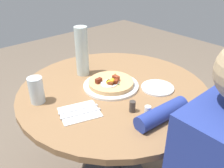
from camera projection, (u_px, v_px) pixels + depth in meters
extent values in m
cylinder|color=olive|center=(114.00, 90.00, 1.25)|extent=(0.98, 0.98, 0.03)
cylinder|color=#333338|center=(113.00, 141.00, 1.42)|extent=(0.12, 0.12, 0.68)
cube|color=navy|center=(221.00, 163.00, 0.82)|extent=(0.38, 0.22, 0.48)
cylinder|color=navy|center=(162.00, 114.00, 0.99)|extent=(0.26, 0.09, 0.07)
cylinder|color=white|center=(110.00, 86.00, 1.25)|extent=(0.29, 0.29, 0.01)
cylinder|color=tan|center=(110.00, 83.00, 1.24)|extent=(0.24, 0.24, 0.02)
cylinder|color=white|center=(112.00, 82.00, 1.22)|extent=(0.07, 0.07, 0.01)
sphere|color=yellow|center=(112.00, 81.00, 1.22)|extent=(0.03, 0.03, 0.03)
cylinder|color=white|center=(109.00, 84.00, 1.20)|extent=(0.08, 0.08, 0.01)
sphere|color=yellow|center=(109.00, 83.00, 1.20)|extent=(0.03, 0.03, 0.03)
cube|color=maroon|center=(99.00, 81.00, 1.21)|extent=(0.04, 0.02, 0.02)
cube|color=maroon|center=(116.00, 78.00, 1.24)|extent=(0.02, 0.04, 0.03)
cube|color=maroon|center=(117.00, 81.00, 1.21)|extent=(0.04, 0.03, 0.02)
cube|color=brown|center=(110.00, 84.00, 1.19)|extent=(0.03, 0.03, 0.02)
cube|color=#387F2D|center=(105.00, 84.00, 1.20)|extent=(0.01, 0.01, 0.00)
cube|color=#387F2D|center=(115.00, 74.00, 1.30)|extent=(0.00, 0.01, 0.00)
cube|color=#387F2D|center=(114.00, 82.00, 1.22)|extent=(0.00, 0.01, 0.00)
cube|color=#387F2D|center=(95.00, 83.00, 1.21)|extent=(0.01, 0.01, 0.00)
cube|color=#387F2D|center=(109.00, 80.00, 1.24)|extent=(0.01, 0.01, 0.00)
cube|color=#387F2D|center=(119.00, 84.00, 1.20)|extent=(0.01, 0.01, 0.00)
cylinder|color=white|center=(158.00, 88.00, 1.23)|extent=(0.17, 0.17, 0.01)
cube|color=white|center=(80.00, 112.00, 1.05)|extent=(0.20, 0.19, 0.00)
cube|color=silver|center=(81.00, 114.00, 1.03)|extent=(0.17, 0.07, 0.00)
cube|color=silver|center=(78.00, 109.00, 1.06)|extent=(0.17, 0.07, 0.00)
cylinder|color=silver|center=(36.00, 90.00, 1.10)|extent=(0.07, 0.07, 0.13)
cylinder|color=silver|center=(82.00, 51.00, 1.32)|extent=(0.07, 0.07, 0.28)
cylinder|color=white|center=(148.00, 112.00, 1.01)|extent=(0.03, 0.03, 0.05)
cylinder|color=#3F3833|center=(132.00, 106.00, 1.05)|extent=(0.03, 0.03, 0.05)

